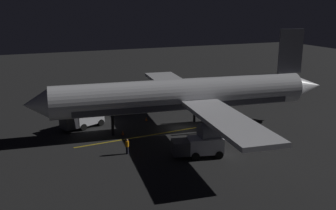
{
  "coord_description": "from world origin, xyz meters",
  "views": [
    {
      "loc": [
        -44.83,
        20.53,
        16.45
      ],
      "look_at": [
        0.0,
        2.0,
        3.5
      ],
      "focal_mm": 41.28,
      "sensor_mm": 36.0,
      "label": 1
    }
  ],
  "objects": [
    {
      "name": "baggage_truck",
      "position": [
        5.54,
        12.0,
        1.21
      ],
      "size": [
        4.24,
        6.16,
        2.34
      ],
      "color": "silver",
      "rests_on": "ground_plane"
    },
    {
      "name": "ground_crew_worker",
      "position": [
        -5.74,
        9.31,
        0.89
      ],
      "size": [
        0.4,
        0.4,
        1.74
      ],
      "color": "black",
      "rests_on": "ground_plane"
    },
    {
      "name": "traffic_cone_near_right",
      "position": [
        5.2,
        3.22,
        0.25
      ],
      "size": [
        0.5,
        0.5,
        0.55
      ],
      "color": "#EA590F",
      "rests_on": "ground_plane"
    },
    {
      "name": "traffic_cone_near_left",
      "position": [
        0.58,
        8.01,
        0.25
      ],
      "size": [
        0.5,
        0.5,
        0.55
      ],
      "color": "#EA590F",
      "rests_on": "ground_plane"
    },
    {
      "name": "ground_plane",
      "position": [
        0.0,
        0.0,
        -0.1
      ],
      "size": [
        180.0,
        180.0,
        0.2
      ],
      "primitive_type": "cube",
      "color": "#252525"
    },
    {
      "name": "airliner",
      "position": [
        -0.07,
        -0.64,
        4.55
      ],
      "size": [
        37.96,
        41.08,
        12.93
      ],
      "color": "white",
      "rests_on": "ground_plane"
    },
    {
      "name": "catering_truck",
      "position": [
        -9.53,
        2.21,
        1.15
      ],
      "size": [
        3.37,
        5.87,
        2.19
      ],
      "color": "silver",
      "rests_on": "ground_plane"
    },
    {
      "name": "apron_guide_stripe",
      "position": [
        -0.78,
        4.0,
        0.0
      ],
      "size": [
        1.89,
        21.21,
        0.01
      ],
      "primitive_type": "cube",
      "rotation": [
        0.0,
        0.0,
        0.08
      ],
      "color": "gold",
      "rests_on": "ground_plane"
    }
  ]
}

